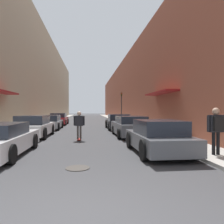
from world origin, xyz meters
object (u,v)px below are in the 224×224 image
Objects in this scene: parked_car_right_1 at (130,126)px; parked_car_right_2 at (118,122)px; parked_car_right_0 at (158,137)px; parked_car_left_2 at (50,122)px; parked_car_left_3 at (59,119)px; manhole_cover at (78,168)px; parked_car_left_1 at (34,127)px; pedestrian at (216,125)px; parked_car_left_0 at (1,140)px; traffic_light at (121,104)px; skateboarder at (79,123)px.

parked_car_right_2 reaches higher than parked_car_right_1.
parked_car_left_2 is at bearing 118.03° from parked_car_right_0.
parked_car_left_3 is at bearing 89.89° from parked_car_left_2.
parked_car_left_3 is (0.01, 5.91, 0.04)m from parked_car_left_2.
manhole_cover is at bearing -148.52° from parked_car_right_0.
parked_car_left_1 is 8.39m from parked_car_right_0.
pedestrian is at bearing -30.39° from parked_car_right_0.
parked_car_right_1 is at bearing -62.80° from parked_car_left_3.
parked_car_right_1 is (5.88, 5.37, 0.04)m from parked_car_left_0.
parked_car_left_1 reaches higher than parked_car_right_1.
manhole_cover is at bearing -112.01° from parked_car_right_1.
parked_car_left_3 is 1.02× the size of parked_car_right_2.
parked_car_right_1 is at bearing -96.23° from traffic_light.
parked_car_left_0 is at bearing -88.23° from parked_car_left_1.
parked_car_left_2 is 12.86m from parked_car_right_0.
parked_car_right_0 is (5.90, -0.18, 0.04)m from parked_car_left_0.
parked_car_left_1 is at bearing -120.37° from traffic_light.
traffic_light reaches higher than parked_car_right_1.
parked_car_left_1 is 0.92× the size of parked_car_left_3.
parked_car_right_1 is 6.43× the size of manhole_cover.
parked_car_right_1 is (6.03, -5.80, 0.03)m from parked_car_left_2.
skateboarder is 0.97× the size of pedestrian.
parked_car_right_0 is at bearing -61.97° from parked_car_left_2.
traffic_light is (4.61, 14.53, 1.42)m from skateboarder.
traffic_light reaches higher than parked_car_left_2.
skateboarder is at bearing -31.63° from parked_car_left_1.
parked_car_right_2 is at bearing 90.35° from parked_car_right_1.
traffic_light is at bearing 85.66° from parked_car_right_0.
parked_car_left_3 is 19.90m from pedestrian.
parked_car_right_0 reaches higher than parked_car_left_0.
parked_car_left_0 is 17.09m from parked_car_left_3.
parked_car_right_1 is (6.06, -0.24, -0.02)m from parked_car_left_1.
parked_car_right_1 is at bearing 90.14° from parked_car_right_0.
traffic_light reaches higher than parked_car_right_0.
skateboarder reaches higher than parked_car_right_0.
parked_car_right_0 is 5.16m from skateboarder.
parked_car_left_2 is 1.07× the size of parked_car_right_0.
parked_car_left_1 reaches higher than parked_car_left_3.
parked_car_left_2 reaches higher than manhole_cover.
parked_car_right_0 is 5.56m from parked_car_right_1.
parked_car_right_1 is at bearing -89.65° from parked_car_right_2.
parked_car_right_0 is at bearing -89.86° from parked_car_right_1.
parked_car_left_3 is at bearing -170.15° from traffic_light.
parked_car_right_2 is (-0.03, 5.35, 0.02)m from parked_car_right_1.
parked_car_right_2 is at bearing 40.30° from parked_car_left_1.
skateboarder is (2.85, -7.33, 0.39)m from parked_car_left_2.
manhole_cover is at bearing -170.42° from pedestrian.
parked_car_left_3 reaches higher than parked_car_right_0.
parked_car_left_1 is at bearing 177.71° from parked_car_right_1.
parked_car_left_0 is 1.15× the size of parked_car_right_0.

